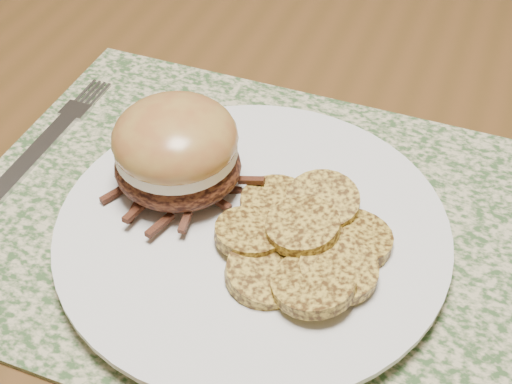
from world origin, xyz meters
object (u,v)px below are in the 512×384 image
at_px(dinner_plate, 253,233).
at_px(fork, 44,144).
at_px(dining_table, 195,152).
at_px(pork_sandwich, 176,150).

bearing_deg(dinner_plate, fork, 169.73).
height_order(dining_table, dinner_plate, dinner_plate).
relative_size(dining_table, pork_sandwich, 14.74).
bearing_deg(dining_table, fork, -120.32).
xyz_separation_m(dinner_plate, fork, (-0.20, 0.04, -0.01)).
height_order(dinner_plate, fork, dinner_plate).
bearing_deg(dining_table, dinner_plate, -52.07).
distance_m(dining_table, fork, 0.17).
bearing_deg(dining_table, pork_sandwich, -67.19).
distance_m(dining_table, pork_sandwich, 0.20).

